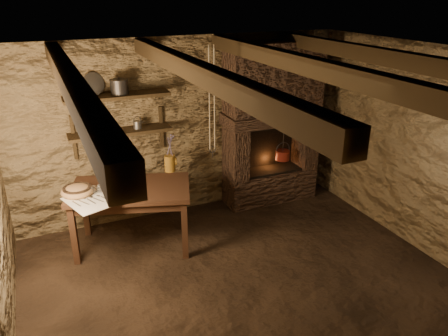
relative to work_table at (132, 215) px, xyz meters
name	(u,v)px	position (x,y,z in m)	size (l,w,h in m)	color
floor	(247,287)	(0.90, -1.30, -0.42)	(4.50, 4.50, 0.00)	black
back_wall	(182,128)	(0.90, 0.70, 0.78)	(4.50, 0.04, 2.40)	brown
front_wall	(407,319)	(0.90, -3.30, 0.78)	(4.50, 0.04, 2.40)	brown
right_wall	(424,152)	(3.15, -1.30, 0.78)	(0.04, 4.00, 2.40)	brown
ceiling	(252,57)	(0.90, -1.30, 1.98)	(4.50, 4.00, 0.04)	black
beam_far_left	(70,81)	(-0.60, -1.30, 1.89)	(0.14, 3.95, 0.16)	black
beam_mid_left	(198,72)	(0.40, -1.30, 1.89)	(0.14, 3.95, 0.16)	black
beam_mid_right	(301,64)	(1.40, -1.30, 1.89)	(0.14, 3.95, 0.16)	black
beam_far_right	(387,57)	(2.40, -1.30, 1.89)	(0.14, 3.95, 0.16)	black
shelf_lower	(121,132)	(0.05, 0.54, 0.88)	(1.25, 0.30, 0.04)	black
shelf_upper	(117,96)	(0.05, 0.54, 1.33)	(1.25, 0.30, 0.04)	black
hearth	(272,120)	(2.15, 0.47, 0.80)	(1.43, 0.51, 2.30)	#38251C
work_table	(132,215)	(0.00, 0.00, 0.00)	(1.56, 1.18, 0.79)	#382013
linen_cloth	(101,197)	(-0.35, -0.14, 0.37)	(0.70, 0.56, 0.01)	silver
pewter_cutlery_row	(101,197)	(-0.35, -0.17, 0.38)	(0.58, 0.22, 0.01)	gray
drinking_glasses	(101,188)	(-0.33, -0.01, 0.42)	(0.22, 0.07, 0.09)	silver
stoneware_jug	(170,156)	(0.58, 0.29, 0.57)	(0.17, 0.17, 0.48)	#95651C
wooden_bowl	(77,191)	(-0.58, 0.04, 0.41)	(0.37, 0.37, 0.13)	#A17445
iron_stockpot	(119,88)	(0.08, 0.54, 1.42)	(0.21, 0.21, 0.16)	#2C2927
tin_pan	(94,83)	(-0.20, 0.64, 1.48)	(0.26, 0.26, 0.04)	gray
small_kettle	(138,125)	(0.26, 0.54, 0.94)	(0.14, 0.11, 0.15)	gray
rusty_tin	(99,130)	(-0.21, 0.54, 0.94)	(0.08, 0.08, 0.08)	maroon
red_pot	(283,154)	(2.32, 0.42, 0.28)	(0.23, 0.21, 0.54)	maroon
hanging_ropes	(212,99)	(0.95, -0.25, 1.38)	(0.08, 0.08, 1.20)	tan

